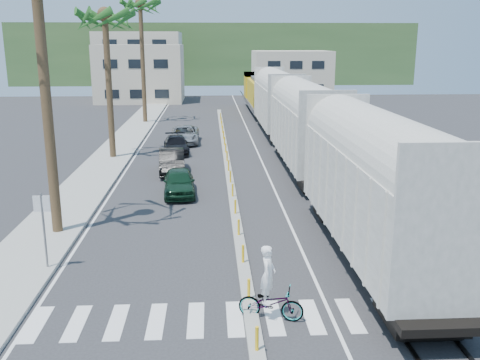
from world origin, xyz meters
name	(u,v)px	position (x,y,z in m)	size (l,w,h in m)	color
ground	(247,289)	(0.00, 0.00, 0.00)	(140.00, 140.00, 0.00)	#28282B
sidewalk	(117,150)	(-8.50, 25.00, 0.07)	(3.00, 90.00, 0.15)	gray
rails	(282,142)	(5.00, 28.00, 0.03)	(1.56, 100.00, 0.06)	black
median	(227,162)	(0.00, 19.96, 0.09)	(0.45, 60.00, 0.85)	gray
crosswalk	(251,318)	(0.00, -2.00, 0.01)	(14.00, 2.20, 0.01)	silver
lane_markings	(198,150)	(-2.15, 25.00, 0.00)	(9.42, 90.00, 0.01)	silver
freight_train	(292,116)	(5.00, 23.02, 2.91)	(3.00, 60.94, 5.85)	#A7A499
palm_trees	(109,5)	(-8.10, 22.70, 10.81)	(3.50, 37.20, 13.75)	brown
street_sign	(43,220)	(-7.30, 2.00, 1.97)	(0.60, 0.08, 3.00)	slate
buildings	(176,68)	(-6.41, 71.66, 4.36)	(38.00, 27.00, 10.00)	beige
hillside	(214,54)	(0.00, 100.00, 6.00)	(80.00, 20.00, 12.00)	#385628
car_lead	(179,182)	(-2.93, 12.06, 0.72)	(1.96, 4.31, 1.43)	black
car_second	(172,161)	(-3.70, 17.30, 0.75)	(1.96, 4.69, 1.51)	black
car_third	(176,145)	(-3.79, 23.68, 0.66)	(2.25, 4.69, 1.32)	black
car_rear	(185,135)	(-3.32, 28.01, 0.72)	(2.39, 5.15, 1.43)	#989A9D
cyclist	(270,296)	(0.58, -2.05, 0.75)	(1.78, 2.39, 2.40)	#9EA0A5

